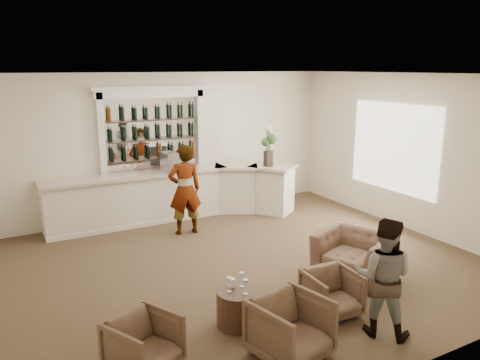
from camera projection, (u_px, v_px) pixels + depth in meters
name	position (u px, v px, depth m)	size (l,w,h in m)	color
ground	(246.00, 264.00, 8.32)	(8.00, 8.00, 0.00)	brown
room_shell	(235.00, 128.00, 8.45)	(8.04, 7.02, 3.32)	beige
bar_counter	(176.00, 195.00, 10.66)	(5.72, 1.80, 1.14)	silver
back_bar_alcove	(153.00, 130.00, 10.52)	(2.64, 0.25, 3.00)	white
cocktail_table	(238.00, 308.00, 6.32)	(0.59, 0.59, 0.50)	#4D3121
sommelier	(185.00, 190.00, 9.65)	(0.69, 0.45, 1.89)	gray
guest	(383.00, 277.00, 6.00)	(0.77, 0.60, 1.59)	gray
armchair_left	(144.00, 344.00, 5.36)	(0.70, 0.72, 0.66)	brown
armchair_center	(290.00, 328.00, 5.58)	(0.81, 0.84, 0.76)	brown
armchair_right	(332.00, 293.00, 6.57)	(0.69, 0.71, 0.64)	brown
armchair_far	(354.00, 256.00, 7.74)	(1.16, 1.01, 0.75)	brown
espresso_machine	(174.00, 162.00, 10.40)	(0.50, 0.42, 0.44)	silver
flower_vase	(268.00, 143.00, 10.87)	(0.26, 0.26, 0.97)	black
wine_glass_bar_left	(135.00, 170.00, 10.12)	(0.07, 0.07, 0.21)	white
wine_glass_bar_right	(188.00, 165.00, 10.67)	(0.07, 0.07, 0.21)	white
wine_glass_tbl_a	(229.00, 285.00, 6.20)	(0.07, 0.07, 0.21)	white
wine_glass_tbl_b	(242.00, 280.00, 6.35)	(0.07, 0.07, 0.21)	white
wine_glass_tbl_c	(245.00, 287.00, 6.14)	(0.07, 0.07, 0.21)	white
napkin_holder	(232.00, 283.00, 6.35)	(0.08, 0.08, 0.12)	white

